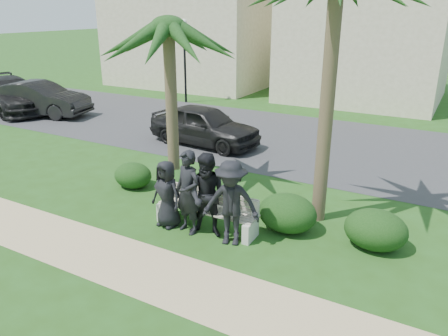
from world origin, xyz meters
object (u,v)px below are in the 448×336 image
at_px(man_d, 231,203).
at_px(car_a, 204,125).
at_px(man_b, 188,192).
at_px(palm_left, 168,29).
at_px(car_c, 11,95).
at_px(park_bench, 207,212).
at_px(man_a, 167,194).
at_px(car_b, 39,99).
at_px(man_c, 209,196).
at_px(street_lamp, 184,46).

height_order(man_d, car_a, man_d).
xyz_separation_m(man_b, man_d, (1.08, 0.00, -0.02)).
distance_m(palm_left, car_c, 13.75).
xyz_separation_m(man_b, palm_left, (-1.82, 2.01, 3.35)).
distance_m(man_d, car_c, 16.72).
distance_m(park_bench, man_a, 1.01).
relative_size(man_d, palm_left, 0.36).
relative_size(man_a, palm_left, 0.30).
bearing_deg(man_b, car_b, 168.18).
bearing_deg(park_bench, man_b, -126.59).
relative_size(man_c, palm_left, 0.36).
distance_m(street_lamp, car_c, 8.91).
relative_size(man_c, car_b, 0.40).
bearing_deg(man_a, car_c, 163.79).
height_order(park_bench, car_a, car_a).
bearing_deg(street_lamp, car_a, -50.95).
bearing_deg(palm_left, car_c, 162.13).
xyz_separation_m(park_bench, man_c, (0.23, -0.29, 0.58)).
xyz_separation_m(man_d, car_b, (-13.58, 6.14, -0.15)).
bearing_deg(car_b, man_c, -128.46).
distance_m(man_c, man_d, 0.60).
bearing_deg(street_lamp, car_b, -125.74).
distance_m(car_a, car_c, 11.22).
bearing_deg(man_a, car_a, 121.64).
bearing_deg(man_d, car_b, 139.67).
distance_m(man_c, palm_left, 4.51).
xyz_separation_m(man_a, man_d, (1.67, -0.01, 0.15)).
bearing_deg(car_b, car_a, -104.57).
xyz_separation_m(man_a, palm_left, (-1.24, 2.00, 3.51)).
relative_size(street_lamp, man_d, 2.27).
distance_m(park_bench, man_d, 1.06).
height_order(car_a, car_b, car_b).
height_order(man_c, car_c, man_c).
height_order(street_lamp, man_d, street_lamp).
xyz_separation_m(park_bench, man_b, (-0.26, -0.37, 0.58)).
xyz_separation_m(man_a, car_c, (-13.89, 6.08, 0.02)).
height_order(man_b, man_d, man_b).
height_order(man_b, palm_left, palm_left).
bearing_deg(man_b, car_a, 133.04).
height_order(man_a, palm_left, palm_left).
distance_m(man_c, car_c, 16.14).
relative_size(park_bench, car_b, 0.51).
height_order(park_bench, car_b, car_b).
relative_size(man_a, car_c, 0.28).
height_order(man_b, man_c, man_b).
height_order(palm_left, car_a, palm_left).
relative_size(street_lamp, car_b, 0.89).
xyz_separation_m(man_d, palm_left, (-2.91, 2.01, 3.37)).
bearing_deg(man_a, man_d, 7.12).
distance_m(man_a, car_c, 15.17).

